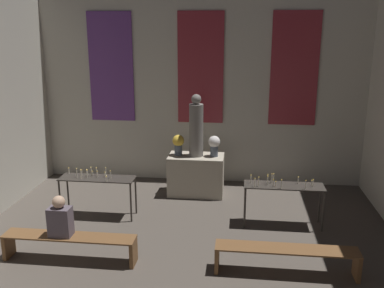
# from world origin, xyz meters

# --- Properties ---
(wall_back) EXTENTS (7.97, 0.16, 4.64)m
(wall_back) POSITION_xyz_m (0.00, 10.51, 2.34)
(wall_back) COLOR beige
(wall_back) RESTS_ON ground_plane
(altar) EXTENTS (1.25, 0.71, 0.92)m
(altar) POSITION_xyz_m (0.00, 9.50, 0.46)
(altar) COLOR #ADA38E
(altar) RESTS_ON ground_plane
(statue) EXTENTS (0.31, 0.31, 1.39)m
(statue) POSITION_xyz_m (0.00, 9.50, 1.56)
(statue) COLOR slate
(statue) RESTS_ON altar
(flower_vase_left) EXTENTS (0.26, 0.26, 0.47)m
(flower_vase_left) POSITION_xyz_m (-0.40, 9.50, 1.19)
(flower_vase_left) COLOR #4C5666
(flower_vase_left) RESTS_ON altar
(flower_vase_right) EXTENTS (0.26, 0.26, 0.47)m
(flower_vase_right) POSITION_xyz_m (0.40, 9.50, 1.19)
(flower_vase_right) COLOR #4C5666
(flower_vase_right) RESTS_ON altar
(candle_rack_left) EXTENTS (1.50, 0.46, 1.02)m
(candle_rack_left) POSITION_xyz_m (-1.83, 8.08, 0.72)
(candle_rack_left) COLOR #332D28
(candle_rack_left) RESTS_ON ground_plane
(candle_rack_right) EXTENTS (1.50, 0.46, 1.02)m
(candle_rack_right) POSITION_xyz_m (1.82, 8.07, 0.72)
(candle_rack_right) COLOR #332D28
(candle_rack_right) RESTS_ON ground_plane
(pew_back_left) EXTENTS (2.18, 0.36, 0.44)m
(pew_back_left) POSITION_xyz_m (-1.73, 6.34, 0.33)
(pew_back_left) COLOR brown
(pew_back_left) RESTS_ON ground_plane
(pew_back_right) EXTENTS (2.18, 0.36, 0.44)m
(pew_back_right) POSITION_xyz_m (1.73, 6.34, 0.33)
(pew_back_right) COLOR brown
(pew_back_right) RESTS_ON ground_plane
(person_seated) EXTENTS (0.36, 0.24, 0.69)m
(person_seated) POSITION_xyz_m (-1.86, 6.34, 0.74)
(person_seated) COLOR #564C56
(person_seated) RESTS_ON pew_back_left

